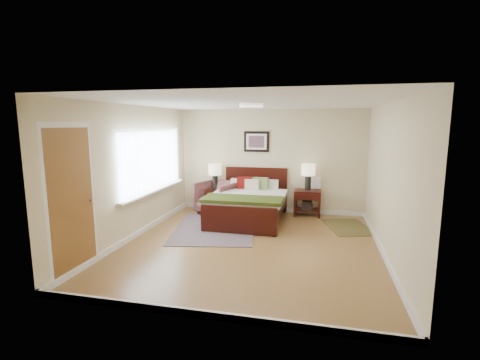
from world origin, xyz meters
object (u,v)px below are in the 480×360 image
(nightstand_left, at_px, (215,194))
(rug_persian, at_px, (215,228))
(lamp_right, at_px, (308,172))
(armchair, at_px, (217,197))
(lamp_left, at_px, (215,172))
(nightstand_right, at_px, (307,200))
(bed, at_px, (248,199))

(nightstand_left, bearing_deg, rug_persian, -73.38)
(nightstand_left, bearing_deg, lamp_right, 0.50)
(armchair, bearing_deg, lamp_left, 138.91)
(nightstand_right, xyz_separation_m, lamp_right, (0.00, 0.01, 0.66))
(bed, xyz_separation_m, armchair, (-0.87, 0.48, -0.10))
(nightstand_left, height_order, rug_persian, nightstand_left)
(lamp_right, relative_size, rug_persian, 0.27)
(armchair, bearing_deg, lamp_right, 29.46)
(bed, xyz_separation_m, lamp_right, (1.27, 0.75, 0.54))
(nightstand_right, bearing_deg, armchair, -173.11)
(armchair, bearing_deg, rug_persian, -53.85)
(lamp_right, distance_m, armchair, 2.24)
(nightstand_left, bearing_deg, nightstand_right, 0.19)
(nightstand_right, height_order, armchair, armchair)
(armchair, height_order, rug_persian, armchair)
(lamp_left, distance_m, lamp_right, 2.27)
(bed, relative_size, lamp_right, 3.26)
(nightstand_left, height_order, nightstand_right, nightstand_right)
(bed, xyz_separation_m, rug_persian, (-0.57, -0.72, -0.49))
(bed, distance_m, nightstand_right, 1.47)
(lamp_right, bearing_deg, nightstand_left, -179.50)
(bed, bearing_deg, lamp_right, 30.59)
(nightstand_right, height_order, rug_persian, nightstand_right)
(nightstand_right, distance_m, rug_persian, 2.37)
(lamp_left, height_order, rug_persian, lamp_left)
(armchair, xyz_separation_m, rug_persian, (0.30, -1.20, -0.39))
(bed, bearing_deg, nightstand_right, 30.17)
(bed, height_order, lamp_right, lamp_right)
(bed, distance_m, lamp_right, 1.57)
(lamp_right, bearing_deg, armchair, -172.78)
(nightstand_right, relative_size, armchair, 0.72)
(bed, height_order, rug_persian, bed)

